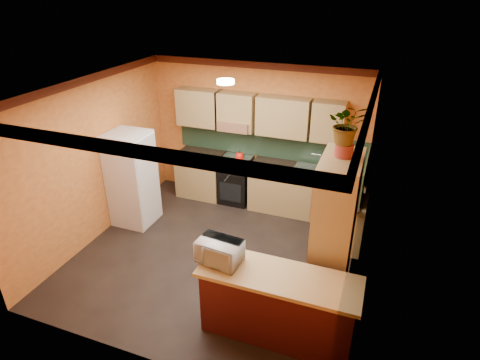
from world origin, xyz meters
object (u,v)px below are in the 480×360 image
breakfast_bar (277,307)px  pantry (333,232)px  fridge (132,179)px  base_cabinets_back (266,186)px  microwave (219,251)px  stove (236,180)px

breakfast_bar → pantry: bearing=63.0°
pantry → breakfast_bar: size_ratio=1.17×
fridge → base_cabinets_back: bearing=33.1°
base_cabinets_back → pantry: pantry is taller
base_cabinets_back → microwave: microwave is taller
fridge → breakfast_bar: fridge is taller
pantry → microwave: size_ratio=4.03×
base_cabinets_back → fridge: 2.49m
breakfast_bar → base_cabinets_back: bearing=109.5°
pantry → breakfast_bar: pantry is taller
pantry → microwave: 1.52m
fridge → pantry: size_ratio=0.81×
base_cabinets_back → microwave: size_ratio=7.00×
fridge → pantry: (3.60, -0.75, 0.20)m
microwave → pantry: bearing=43.4°
fridge → microwave: 2.92m
breakfast_bar → microwave: 0.98m
stove → pantry: 3.07m
fridge → breakfast_bar: 3.57m
pantry → microwave: pantry is taller
base_cabinets_back → stove: stove is taller
base_cabinets_back → breakfast_bar: bearing=-70.5°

